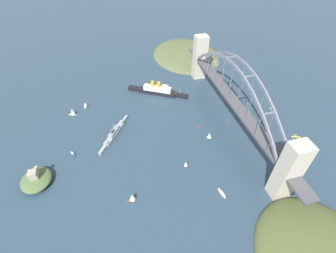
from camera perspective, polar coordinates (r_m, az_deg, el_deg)
The scene contains 16 objects.
ground_plane at distance 324.07m, azimuth 13.83°, elevation 1.48°, with size 1400.00×1400.00×0.00m, color #283D4C.
harbor_arch_bridge at distance 302.69m, azimuth 14.93°, elevation 6.49°, with size 283.70×18.78×80.98m.
headland_east_shore at distance 466.49m, azimuth 4.44°, elevation 16.27°, with size 140.19×118.10×20.70m.
ocean_liner at distance 358.30m, azimuth -2.54°, elevation 8.46°, with size 50.65×80.91×20.01m.
naval_cruiser at distance 299.72m, azimuth -12.57°, elevation -1.56°, with size 59.02×41.36×17.03m.
fort_island_mid_harbor at distance 279.86m, azimuth -28.60°, elevation -10.84°, with size 32.92×29.74×17.98m.
seaplane_taxiing_near_bridge at distance 359.28m, azimuth 23.22°, elevation 3.95°, with size 11.11×7.69×4.69m.
seaplane_second_in_formation at distance 326.46m, azimuth 27.75°, elevation -2.25°, with size 7.82×10.89×4.92m.
small_boat_0 at distance 353.02m, azimuth -18.85°, elevation 4.95°, with size 8.31×5.68×7.97m.
small_boat_1 at distance 342.48m, azimuth -21.52°, elevation 3.25°, with size 8.02×10.52×12.26m.
small_boat_2 at distance 238.47m, azimuth -8.39°, elevation -16.13°, with size 6.30×10.10×10.96m.
small_boat_3 at distance 291.97m, azimuth 9.71°, elevation -2.07°, with size 6.95×8.61×9.55m.
small_boat_4 at distance 260.89m, azimuth 4.24°, elevation -8.75°, with size 7.11×5.71×8.14m.
small_boat_5 at distance 249.20m, azimuth 12.50°, elevation -14.97°, with size 11.60×3.92×2.02m.
small_boat_6 at distance 293.94m, azimuth -21.56°, elevation -5.87°, with size 10.48×7.31×2.22m.
channel_marker_buoy at distance 306.36m, azimuth 7.30°, elevation 0.00°, with size 2.20×2.20×2.75m.
Camera 1 is at (-207.89, 136.53, 207.76)m, focal length 25.94 mm.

